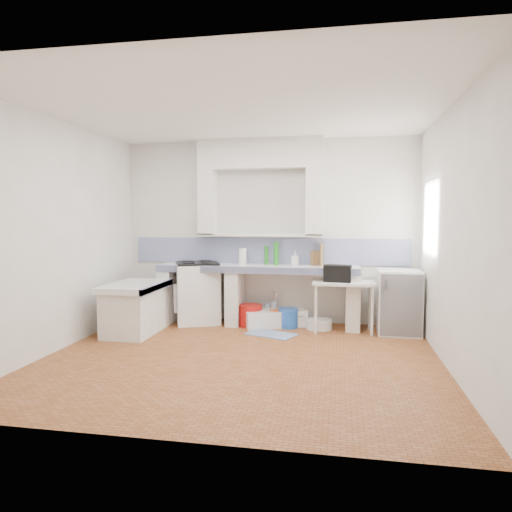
% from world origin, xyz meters
% --- Properties ---
extents(floor, '(4.50, 4.50, 0.00)m').
position_xyz_m(floor, '(0.00, 0.00, 0.00)').
color(floor, '#96572F').
rests_on(floor, ground).
extents(ceiling, '(4.50, 4.50, 0.00)m').
position_xyz_m(ceiling, '(0.00, 0.00, 2.80)').
color(ceiling, white).
rests_on(ceiling, ground).
extents(wall_back, '(4.50, 0.00, 4.50)m').
position_xyz_m(wall_back, '(0.00, 2.00, 1.40)').
color(wall_back, white).
rests_on(wall_back, ground).
extents(wall_front, '(4.50, 0.00, 4.50)m').
position_xyz_m(wall_front, '(0.00, -2.00, 1.40)').
color(wall_front, white).
rests_on(wall_front, ground).
extents(wall_left, '(0.00, 4.50, 4.50)m').
position_xyz_m(wall_left, '(-2.25, 0.00, 1.40)').
color(wall_left, white).
rests_on(wall_left, ground).
extents(wall_right, '(0.00, 4.50, 4.50)m').
position_xyz_m(wall_right, '(2.25, 0.00, 1.40)').
color(wall_right, white).
rests_on(wall_right, ground).
extents(alcove_mass, '(1.90, 0.25, 0.45)m').
position_xyz_m(alcove_mass, '(-0.10, 1.88, 2.58)').
color(alcove_mass, white).
rests_on(alcove_mass, ground).
extents(window_frame, '(0.35, 0.86, 1.06)m').
position_xyz_m(window_frame, '(2.42, 1.20, 1.60)').
color(window_frame, '#3D2513').
rests_on(window_frame, ground).
extents(lace_valance, '(0.01, 0.84, 0.24)m').
position_xyz_m(lace_valance, '(2.28, 1.20, 1.98)').
color(lace_valance, white).
rests_on(lace_valance, ground).
extents(counter_slab, '(3.00, 0.60, 0.08)m').
position_xyz_m(counter_slab, '(-0.10, 1.70, 0.86)').
color(counter_slab, white).
rests_on(counter_slab, ground).
extents(counter_lip, '(3.00, 0.04, 0.10)m').
position_xyz_m(counter_lip, '(-0.10, 1.42, 0.86)').
color(counter_lip, navy).
rests_on(counter_lip, ground).
extents(counter_pier_left, '(0.20, 0.55, 0.82)m').
position_xyz_m(counter_pier_left, '(-1.50, 1.70, 0.41)').
color(counter_pier_left, white).
rests_on(counter_pier_left, ground).
extents(counter_pier_mid, '(0.20, 0.55, 0.82)m').
position_xyz_m(counter_pier_mid, '(-0.45, 1.70, 0.41)').
color(counter_pier_mid, white).
rests_on(counter_pier_mid, ground).
extents(counter_pier_right, '(0.20, 0.55, 0.82)m').
position_xyz_m(counter_pier_right, '(1.30, 1.70, 0.41)').
color(counter_pier_right, white).
rests_on(counter_pier_right, ground).
extents(peninsula_top, '(0.70, 1.10, 0.08)m').
position_xyz_m(peninsula_top, '(-1.70, 0.90, 0.66)').
color(peninsula_top, white).
rests_on(peninsula_top, ground).
extents(peninsula_base, '(0.60, 1.00, 0.62)m').
position_xyz_m(peninsula_base, '(-1.70, 0.90, 0.31)').
color(peninsula_base, white).
rests_on(peninsula_base, ground).
extents(peninsula_lip, '(0.04, 1.10, 0.10)m').
position_xyz_m(peninsula_lip, '(-1.37, 0.90, 0.66)').
color(peninsula_lip, navy).
rests_on(peninsula_lip, ground).
extents(backsplash, '(4.27, 0.03, 0.40)m').
position_xyz_m(backsplash, '(0.00, 1.99, 1.10)').
color(backsplash, navy).
rests_on(backsplash, ground).
extents(stove, '(0.83, 0.82, 0.90)m').
position_xyz_m(stove, '(-1.04, 1.68, 0.45)').
color(stove, white).
rests_on(stove, ground).
extents(sink, '(1.02, 0.81, 0.22)m').
position_xyz_m(sink, '(0.15, 1.70, 0.11)').
color(sink, white).
rests_on(sink, ground).
extents(side_table, '(0.87, 0.50, 0.04)m').
position_xyz_m(side_table, '(1.17, 1.49, 0.36)').
color(side_table, white).
rests_on(side_table, ground).
extents(fridge, '(0.58, 0.58, 0.89)m').
position_xyz_m(fridge, '(1.92, 1.53, 0.45)').
color(fridge, white).
rests_on(fridge, ground).
extents(bucket_red, '(0.38, 0.38, 0.32)m').
position_xyz_m(bucket_red, '(-0.19, 1.59, 0.16)').
color(bucket_red, '#B0110F').
rests_on(bucket_red, ground).
extents(bucket_orange, '(0.35, 0.35, 0.25)m').
position_xyz_m(bucket_orange, '(0.22, 1.61, 0.12)').
color(bucket_orange, orange).
rests_on(bucket_orange, ground).
extents(bucket_blue, '(0.37, 0.37, 0.28)m').
position_xyz_m(bucket_blue, '(0.37, 1.61, 0.14)').
color(bucket_blue, blue).
rests_on(bucket_blue, ground).
extents(basin_white, '(0.39, 0.39, 0.14)m').
position_xyz_m(basin_white, '(0.82, 1.59, 0.07)').
color(basin_white, white).
rests_on(basin_white, ground).
extents(water_bottle_a, '(0.08, 0.08, 0.31)m').
position_xyz_m(water_bottle_a, '(0.02, 1.83, 0.16)').
color(water_bottle_a, silver).
rests_on(water_bottle_a, ground).
extents(water_bottle_b, '(0.10, 0.10, 0.34)m').
position_xyz_m(water_bottle_b, '(0.12, 1.84, 0.17)').
color(water_bottle_b, silver).
rests_on(water_bottle_b, ground).
extents(black_bag, '(0.40, 0.26, 0.24)m').
position_xyz_m(black_bag, '(1.08, 1.45, 0.84)').
color(black_bag, black).
rests_on(black_bag, side_table).
extents(green_bottle_a, '(0.08, 0.08, 0.29)m').
position_xyz_m(green_bottle_a, '(0.01, 1.85, 1.04)').
color(green_bottle_a, '#21771D').
rests_on(green_bottle_a, counter_slab).
extents(green_bottle_b, '(0.10, 0.10, 0.35)m').
position_xyz_m(green_bottle_b, '(0.16, 1.81, 1.08)').
color(green_bottle_b, '#21771D').
rests_on(green_bottle_b, counter_slab).
extents(knife_block, '(0.14, 0.12, 0.22)m').
position_xyz_m(knife_block, '(0.74, 1.85, 1.01)').
color(knife_block, olive).
rests_on(knife_block, counter_slab).
extents(cutting_board, '(0.05, 0.25, 0.34)m').
position_xyz_m(cutting_board, '(0.84, 1.85, 1.07)').
color(cutting_board, olive).
rests_on(cutting_board, counter_slab).
extents(paper_towel, '(0.16, 0.16, 0.24)m').
position_xyz_m(paper_towel, '(-0.36, 1.85, 1.02)').
color(paper_towel, white).
rests_on(paper_towel, counter_slab).
extents(soap_bottle, '(0.10, 0.11, 0.22)m').
position_xyz_m(soap_bottle, '(0.45, 1.82, 1.01)').
color(soap_bottle, white).
rests_on(soap_bottle, counter_slab).
extents(rug, '(0.75, 0.59, 0.01)m').
position_xyz_m(rug, '(0.19, 1.14, 0.01)').
color(rug, '#294C91').
rests_on(rug, ground).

